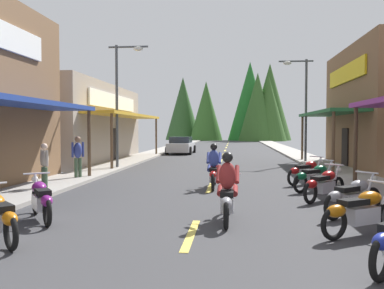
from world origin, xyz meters
name	(u,v)px	position (x,y,z in m)	size (l,w,h in m)	color
ground	(222,160)	(0.00, 28.69, -0.05)	(9.39, 87.37, 0.10)	#38383A
sidewalk_left	(139,158)	(-5.72, 28.69, 0.06)	(2.04, 87.37, 0.12)	#9E9991
sidewalk_right	(308,159)	(5.72, 28.69, 0.06)	(2.04, 87.37, 0.12)	#9E9991
centerline_dashes	(223,155)	(0.00, 32.92, 0.01)	(0.16, 63.23, 0.01)	#E0C64C
storefront_left_far	(67,123)	(-9.86, 26.21, 2.42)	(8.13, 13.28, 4.83)	gray
streetlamp_left	(122,89)	(-4.80, 21.23, 4.08)	(2.02, 0.30, 6.29)	#474C51
streetlamp_right	(301,96)	(4.80, 25.94, 4.02)	(2.02, 0.30, 6.19)	#474C51
motorcycle_parked_right_2	(361,211)	(3.29, 9.04, 0.49)	(1.85, 1.25, 1.04)	black
motorcycle_parked_right_3	(353,196)	(3.63, 10.81, 0.49)	(1.71, 1.44, 1.04)	black
motorcycle_parked_right_4	(324,184)	(3.42, 12.90, 0.49)	(1.51, 1.65, 1.04)	black
motorcycle_parked_right_5	(316,177)	(3.52, 14.71, 0.49)	(1.73, 1.42, 1.04)	black
motorcycle_parked_right_6	(307,171)	(3.53, 16.39, 0.49)	(1.69, 1.47, 1.04)	black
motorcycle_parked_left_3	(41,199)	(-3.51, 9.70, 0.49)	(1.33, 1.80, 1.04)	black
rider_cruising_lead	(227,193)	(0.69, 9.97, 0.66)	(0.60, 2.14, 1.57)	black
rider_cruising_trailing	(214,170)	(0.14, 15.09, 0.66)	(0.60, 2.14, 1.57)	black
pedestrian_waiting	(44,164)	(-5.43, 13.87, 0.92)	(0.44, 0.44, 1.59)	#3F593F
pedestrian_strolling	(78,155)	(-5.42, 16.77, 1.03)	(0.42, 0.48, 1.77)	#3F593F
parked_car_curbside	(181,145)	(-3.50, 34.27, 0.69)	(2.12, 4.33, 1.40)	silver
treeline_backdrop	(245,105)	(2.61, 72.44, 6.05)	(22.48, 12.14, 13.75)	#325723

